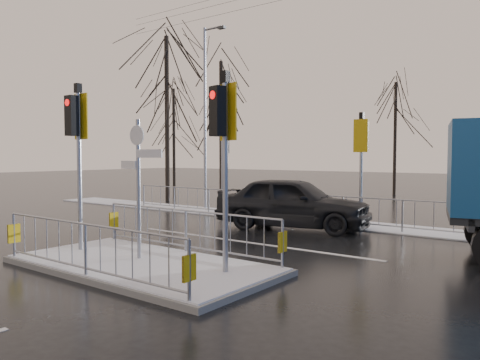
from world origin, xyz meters
The scene contains 11 objects.
ground centered at (0.00, 0.00, 0.00)m, with size 120.00×120.00×0.00m, color black.
snow_verge centered at (0.00, 8.60, 0.02)m, with size 30.00×2.00×0.04m, color silver.
lane_markings centered at (0.00, -0.33, 0.00)m, with size 8.00×11.38×0.01m.
traffic_island centered at (-0.01, 0.01, 0.39)m, with size 6.00×3.04×4.15m.
far_kerb_fixtures centered at (0.29, 8.09, 1.02)m, with size 18.00×0.65×3.83m.
car_far_lane centered at (-0.19, 6.70, 0.87)m, with size 2.05×5.10×1.74m, color black.
tree_near_a centered at (-10.50, 11.00, 6.11)m, with size 4.75×4.75×8.97m.
tree_near_b centered at (-8.00, 12.50, 5.15)m, with size 4.00×4.00×7.55m.
tree_near_c centered at (-12.50, 13.50, 4.50)m, with size 3.50×3.50×6.61m.
tree_far_a centered at (-2.00, 22.00, 4.82)m, with size 3.75×3.75×7.08m.
street_lamp_left centered at (-6.43, 9.50, 4.49)m, with size 1.25×0.18×8.20m.
Camera 1 is at (7.68, -6.67, 2.43)m, focal length 35.00 mm.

